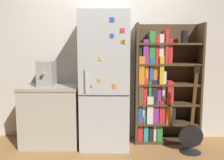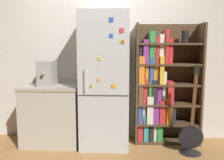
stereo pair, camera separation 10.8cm
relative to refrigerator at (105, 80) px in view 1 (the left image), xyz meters
name	(u,v)px [view 1 (the left image)]	position (x,y,z in m)	size (l,w,h in m)	color
ground_plane	(105,147)	(0.00, -0.12, -0.97)	(16.00, 16.00, 0.00)	#A87542
wall_back	(106,56)	(0.00, 0.35, 0.33)	(8.00, 0.05, 2.60)	silver
refrigerator	(105,80)	(0.00, 0.00, 0.00)	(0.69, 0.68, 1.94)	silver
bookshelf	(159,87)	(0.81, 0.17, -0.13)	(0.97, 0.36, 1.79)	#4C3823
kitchen_counter	(52,115)	(-0.80, 0.03, -0.53)	(0.85, 0.62, 0.89)	#BCB7A8
espresso_machine	(47,73)	(-0.85, 0.01, 0.10)	(0.22, 0.37, 0.37)	#A5A39E
guitar	(191,140)	(1.20, -0.27, -0.80)	(0.33, 0.30, 1.23)	black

